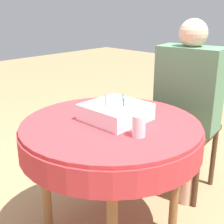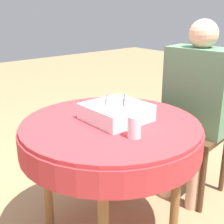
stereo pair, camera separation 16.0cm
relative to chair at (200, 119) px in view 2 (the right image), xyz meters
name	(u,v)px [view 2 (the right image)]	position (x,y,z in m)	size (l,w,h in m)	color
dining_table	(110,138)	(-0.02, -0.79, 0.08)	(0.95, 0.95, 0.70)	#BC3338
chair	(200,119)	(0.00, 0.00, 0.00)	(0.43, 0.43, 1.00)	#4C331E
person	(196,96)	(0.01, -0.09, 0.19)	(0.44, 0.35, 1.20)	#DBB293
birthday_cake	(116,112)	(-0.03, -0.74, 0.21)	(0.29, 0.29, 0.13)	white
drinking_glass	(134,127)	(0.20, -0.83, 0.22)	(0.06, 0.06, 0.10)	silver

